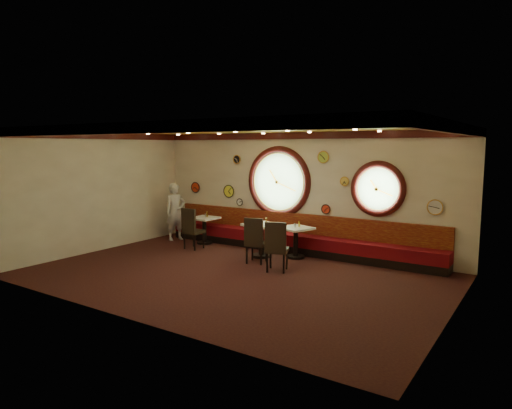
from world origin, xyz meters
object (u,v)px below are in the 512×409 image
Objects in this scene: chair_b at (255,237)px; condiment_a_salt at (205,215)px; table_b at (261,236)px; condiment_c_pepper at (295,225)px; condiment_c_bottle at (299,224)px; chair_c at (276,243)px; condiment_b_salt at (260,222)px; table_a at (204,227)px; condiment_b_bottle at (266,221)px; condiment_a_pepper at (206,216)px; chair_a at (191,226)px; condiment_a_bottle at (207,214)px; waiter at (175,212)px; table_c at (296,238)px; condiment_c_salt at (294,225)px; condiment_b_pepper at (262,223)px.

chair_b is 2.83m from condiment_a_salt.
table_b is 9.67× the size of condiment_c_pepper.
chair_c is at bearing -81.88° from condiment_c_bottle.
condiment_b_salt is at bearing -157.42° from condiment_c_pepper.
chair_b reaches higher than table_a.
chair_c is 1.45m from condiment_b_bottle.
chair_a is at bearing -82.52° from condiment_a_pepper.
condiment_c_bottle reaches higher than table_a.
table_a is 1.12× the size of chair_b.
condiment_a_bottle is 0.09× the size of waiter.
condiment_c_pepper is at bearing 80.70° from chair_c.
chair_c is 4.64m from waiter.
condiment_a_pepper reaches higher than table_c.
table_a is 0.80m from chair_a.
condiment_a_salt is at bearing 162.87° from condiment_a_bottle.
chair_c is (1.05, -1.01, 0.12)m from table_b.
chair_a is 3.04m from condiment_c_bottle.
condiment_a_salt is at bearing 104.54° from chair_a.
waiter reaches higher than chair_a.
condiment_a_bottle is 2.38m from condiment_b_bottle.
condiment_b_salt is at bearing -11.67° from condiment_a_pepper.
table_c is 0.35m from condiment_c_salt.
condiment_b_salt is at bearing 9.03° from chair_a.
condiment_c_bottle is at bearing 29.20° from condiment_b_salt.
table_b is (2.26, -0.45, 0.05)m from table_a.
condiment_b_salt is at bearing -14.17° from condiment_a_salt.
condiment_c_salt is (0.72, 0.45, 0.30)m from table_b.
table_a is 8.49× the size of condiment_c_salt.
table_b is 10.57× the size of condiment_a_salt.
chair_a is at bearing -77.22° from table_a.
chair_c reaches higher than condiment_a_bottle.
condiment_b_pepper is at bearing -147.52° from condiment_c_bottle.
chair_c is at bearing -77.17° from condiment_c_salt.
condiment_a_salt is at bearing -62.26° from waiter.
table_c is at bearing 27.20° from condiment_b_bottle.
condiment_b_salt is 0.91m from condiment_c_pepper.
condiment_c_pepper is (-0.25, 1.34, 0.19)m from chair_c.
chair_b is 2.67m from condiment_a_pepper.
condiment_c_pepper is (0.02, -0.07, 0.35)m from table_c.
condiment_b_salt is (-0.28, 0.64, 0.25)m from chair_b.
condiment_b_pepper is 0.89× the size of condiment_c_pepper.
condiment_b_bottle is (-0.94, 1.06, 0.27)m from chair_c.
chair_b is (2.33, -0.34, -0.01)m from chair_a.
condiment_c_pepper reaches higher than condiment_c_salt.
condiment_c_bottle is at bearing 0.48° from table_a.
condiment_a_pepper is at bearing -72.29° from condiment_a_bottle.
condiment_a_bottle is (-3.00, 0.13, 0.36)m from table_c.
condiment_a_pepper is 2.27m from condiment_b_pepper.
table_c is 0.96m from condiment_b_pepper.
condiment_a_salt is 1.05× the size of condiment_b_salt.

